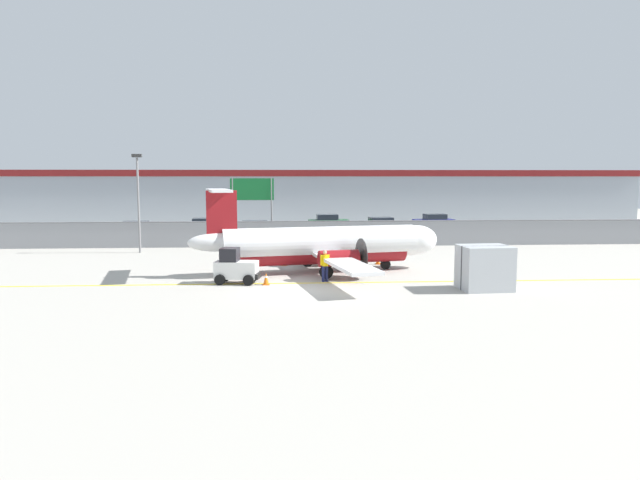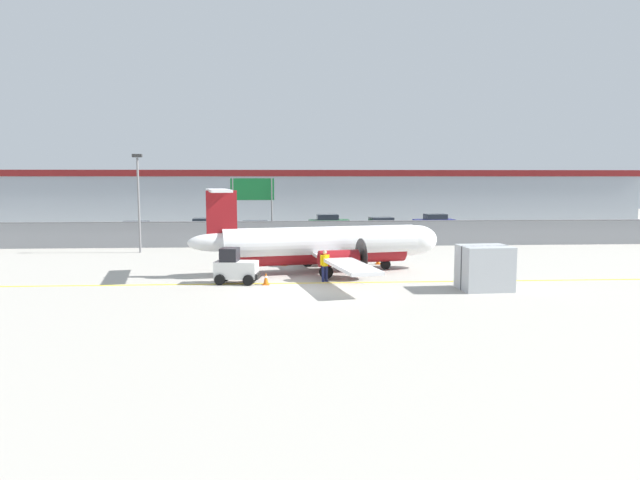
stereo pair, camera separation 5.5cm
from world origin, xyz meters
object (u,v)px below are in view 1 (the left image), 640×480
Objects in this scene: traffic_cone_near_left at (321,261)px; parked_car_3 at (328,222)px; traffic_cone_far_right at (284,261)px; traffic_cone_far_left at (378,259)px; traffic_cone_near_right at (266,279)px; parked_car_4 at (382,226)px; parked_car_0 at (137,230)px; parked_car_5 at (434,221)px; baggage_tug at (236,267)px; apron_light_pole at (138,195)px; commuter_airplane at (326,245)px; parked_car_2 at (256,230)px; cargo_container at (485,268)px; highway_sign at (252,195)px; parked_car_1 at (203,227)px; ground_crew_worker at (325,264)px.

traffic_cone_near_left is 24.00m from parked_car_3.
traffic_cone_far_left is at bearing 1.90° from traffic_cone_far_right.
parked_car_4 is (10.50, 25.51, 0.58)m from traffic_cone_near_right.
parked_car_0 is 30.18m from parked_car_5.
baggage_tug is 27.77m from parked_car_4.
apron_light_pole is at bearing 126.05° from traffic_cone_near_right.
commuter_airplane reaches higher than traffic_cone_near_left.
parked_car_4 is 23.84m from apron_light_pole.
traffic_cone_near_right is 1.00× the size of traffic_cone_far_left.
traffic_cone_near_left is at bearing -76.03° from parked_car_2.
cargo_container is 9.49m from traffic_cone_far_left.
parked_car_5 is at bearing 33.24° from highway_sign.
apron_light_pole is at bearing 139.92° from cargo_container.
parked_car_0 and parked_car_4 have the same top height.
apron_light_pole is (-9.75, 13.39, 3.99)m from traffic_cone_near_right.
parked_car_3 is at bearing 73.95° from commuter_airplane.
traffic_cone_far_left is 23.23m from parked_car_1.
cargo_container is 25.93m from apron_light_pole.
traffic_cone_near_right is 0.15× the size of parked_car_2.
commuter_airplane is 3.23m from ground_crew_worker.
apron_light_pole reaches higher than baggage_tug.
traffic_cone_near_right is 9.65m from traffic_cone_far_left.
ground_crew_worker is 21.66m from parked_car_2.
cargo_container is 0.46× the size of highway_sign.
ground_crew_worker is at bearing -58.81° from parked_car_0.
traffic_cone_far_right is 20.17m from parked_car_0.
ground_crew_worker reaches higher than traffic_cone_far_right.
parked_car_4 reaches higher than traffic_cone_far_left.
parked_car_1 and parked_car_4 have the same top height.
parked_car_2 is (-1.56, 21.85, 0.58)m from traffic_cone_near_right.
traffic_cone_near_left is at bearing 58.64° from baggage_tug.
baggage_tug is 0.57× the size of parked_car_0.
ground_crew_worker is 0.31× the size of highway_sign.
parked_car_3 and parked_car_5 have the same top height.
cargo_container is 33.10m from parked_car_0.
parked_car_5 is (16.89, 30.22, 0.58)m from traffic_cone_near_right.
apron_light_pole reaches higher than traffic_cone_far_left.
parked_car_3 is at bearing 84.37° from traffic_cone_near_left.
parked_car_3 is at bearing 59.12° from highway_sign.
traffic_cone_far_left is 0.15× the size of parked_car_3.
parked_car_1 is at bearing 110.15° from baggage_tug.
highway_sign is (8.08, 4.67, -0.16)m from apron_light_pole.
commuter_airplane is 22.80m from parked_car_4.
apron_light_pole is at bearing -155.57° from parked_car_4.
ground_crew_worker reaches higher than traffic_cone_near_right.
traffic_cone_far_left is at bearing 123.79° from ground_crew_worker.
parked_car_5 reaches higher than traffic_cone_far_left.
traffic_cone_near_left is 0.15× the size of parked_car_0.
traffic_cone_far_right is at bearing 109.46° from parked_car_1.
parked_car_3 is (12.33, 4.83, 0.00)m from parked_car_1.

